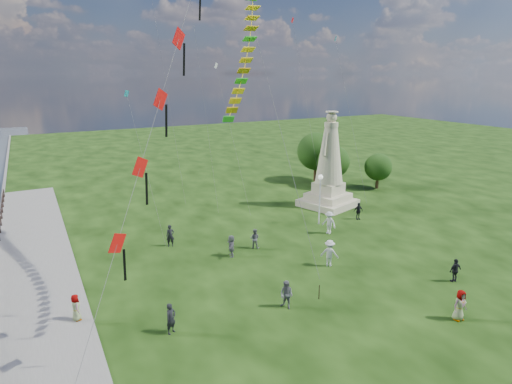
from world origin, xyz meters
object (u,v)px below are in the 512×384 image
statue (329,171)px  person_3 (455,270)px  lamppost (320,189)px  person_6 (170,236)px  person_9 (358,211)px  person_10 (76,309)px  person_4 (460,305)px  person_0 (171,319)px  person_8 (329,223)px  person_11 (231,246)px  person_7 (255,238)px  person_1 (287,295)px  person_2 (329,253)px

statue → person_3: statue is taller
lamppost → person_6: bearing=174.4°
statue → person_3: 17.27m
person_9 → person_10: person_9 is taller
lamppost → person_4: size_ratio=2.59×
person_6 → person_3: bearing=-30.5°
person_0 → person_9: 22.23m
person_8 → person_11: person_8 is taller
person_7 → person_9: person_9 is taller
person_1 → person_3: (11.09, -2.36, -0.05)m
person_8 → person_1: bearing=-70.5°
person_4 → person_7: size_ratio=1.12×
person_0 → person_3: (17.53, -3.08, -0.05)m
statue → person_10: (-24.52, -10.33, -2.79)m
lamppost → person_2: size_ratio=2.37×
person_10 → person_1: bearing=-118.9°
person_2 → person_1: bearing=75.9°
person_4 → person_11: size_ratio=1.07×
person_9 → person_10: bearing=-157.0°
person_10 → person_11: bearing=-78.3°
person_0 → person_2: bearing=-16.1°
statue → person_9: statue is taller
person_9 → person_10: (-24.40, -5.71, -0.05)m
person_2 → person_3: person_2 is taller
person_7 → person_9: (11.36, 1.37, 0.02)m
lamppost → person_4: bearing=-98.9°
person_11 → lamppost: bearing=126.1°
person_1 → person_7: 8.82m
person_4 → person_9: bearing=71.3°
person_9 → person_11: 13.69m
statue → person_6: 17.39m
lamppost → person_7: lamppost is taller
person_3 → person_7: 13.82m
person_4 → person_11: person_4 is taller
person_9 → person_11: person_11 is taller
person_2 → person_7: person_2 is taller
person_3 → person_10: size_ratio=1.06×
person_0 → person_10: 5.33m
person_8 → person_11: bearing=-110.0°
statue → person_8: statue is taller
lamppost → person_3: lamppost is taller
person_6 → person_10: (-7.54, -7.68, -0.11)m
person_6 → person_7: size_ratio=1.11×
person_7 → person_8: 6.82m
person_7 → person_11: person_11 is taller
person_1 → person_7: size_ratio=1.08×
person_0 → person_4: size_ratio=0.96×
person_4 → statue: bearing=75.9°
lamppost → person_10: lamppost is taller
statue → person_9: (-0.12, -4.61, -2.74)m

